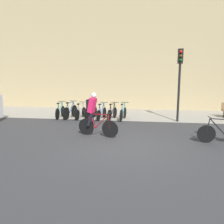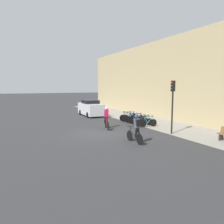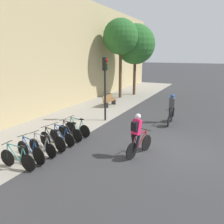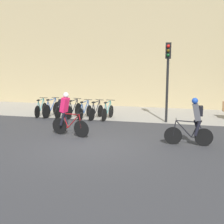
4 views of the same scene
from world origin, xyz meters
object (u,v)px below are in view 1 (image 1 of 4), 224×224
object	(u,v)px
traffic_light_pole	(180,72)
parked_bike_1	(70,111)
cyclist_pink	(94,113)
parked_bike_2	(81,112)
parked_bike_4	(102,113)
parked_bike_0	(60,111)
parked_bike_3	(91,112)
parked_bike_5	(112,113)
parked_bike_6	(123,113)

from	to	relation	value
traffic_light_pole	parked_bike_1	bearing A→B (deg)	179.62
cyclist_pink	parked_bike_2	world-z (taller)	cyclist_pink
cyclist_pink	parked_bike_4	distance (m)	3.58
parked_bike_0	parked_bike_3	xyz separation A→B (m)	(1.86, 0.00, 0.02)
traffic_light_pole	parked_bike_2	bearing A→B (deg)	179.60
parked_bike_3	parked_bike_1	bearing A→B (deg)	179.99
parked_bike_4	cyclist_pink	bearing A→B (deg)	-84.08
parked_bike_2	parked_bike_5	distance (m)	1.86
parked_bike_2	parked_bike_6	world-z (taller)	parked_bike_6
parked_bike_6	parked_bike_5	bearing A→B (deg)	-179.96
parked_bike_1	parked_bike_6	distance (m)	3.10
parked_bike_1	parked_bike_5	world-z (taller)	parked_bike_1
parked_bike_5	traffic_light_pole	world-z (taller)	traffic_light_pole
cyclist_pink	traffic_light_pole	world-z (taller)	traffic_light_pole
parked_bike_5	traffic_light_pole	bearing A→B (deg)	-0.62
parked_bike_1	parked_bike_5	distance (m)	2.48
parked_bike_6	traffic_light_pole	world-z (taller)	traffic_light_pole
parked_bike_0	parked_bike_2	distance (m)	1.24
parked_bike_1	parked_bike_6	bearing A→B (deg)	-0.02
parked_bike_3	parked_bike_6	world-z (taller)	parked_bike_3
parked_bike_1	parked_bike_2	distance (m)	0.62
parked_bike_4	parked_bike_5	world-z (taller)	parked_bike_5
cyclist_pink	parked_bike_0	distance (m)	4.55
parked_bike_4	parked_bike_2	bearing A→B (deg)	180.00
parked_bike_3	parked_bike_4	distance (m)	0.62
cyclist_pink	traffic_light_pole	xyz separation A→B (m)	(3.85, 3.47, 1.71)
parked_bike_2	parked_bike_5	bearing A→B (deg)	0.02
parked_bike_0	parked_bike_1	distance (m)	0.62
cyclist_pink	parked_bike_3	distance (m)	3.69
parked_bike_1	parked_bike_4	world-z (taller)	parked_bike_1
cyclist_pink	parked_bike_0	size ratio (longest dim) A/B	1.09
parked_bike_0	parked_bike_6	world-z (taller)	same
parked_bike_1	parked_bike_6	world-z (taller)	parked_bike_1
parked_bike_4	traffic_light_pole	size ratio (longest dim) A/B	0.42
parked_bike_3	parked_bike_5	xyz separation A→B (m)	(1.24, -0.00, -0.02)
parked_bike_1	parked_bike_3	world-z (taller)	parked_bike_1
cyclist_pink	parked_bike_2	size ratio (longest dim) A/B	1.11
parked_bike_3	parked_bike_4	world-z (taller)	parked_bike_3
parked_bike_3	traffic_light_pole	xyz separation A→B (m)	(4.84, -0.04, 2.24)
parked_bike_1	parked_bike_6	xyz separation A→B (m)	(3.10, -0.00, -0.02)
parked_bike_1	parked_bike_4	bearing A→B (deg)	-0.06
cyclist_pink	parked_bike_3	size ratio (longest dim) A/B	1.07
parked_bike_0	parked_bike_5	size ratio (longest dim) A/B	1.01
cyclist_pink	parked_bike_5	world-z (taller)	cyclist_pink
parked_bike_4	traffic_light_pole	xyz separation A→B (m)	(4.21, -0.04, 2.27)
cyclist_pink	parked_bike_5	bearing A→B (deg)	85.85
parked_bike_5	parked_bike_6	size ratio (longest dim) A/B	1.00
cyclist_pink	parked_bike_5	distance (m)	3.57
parked_bike_4	parked_bike_1	bearing A→B (deg)	179.94
parked_bike_1	parked_bike_0	bearing A→B (deg)	-179.90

